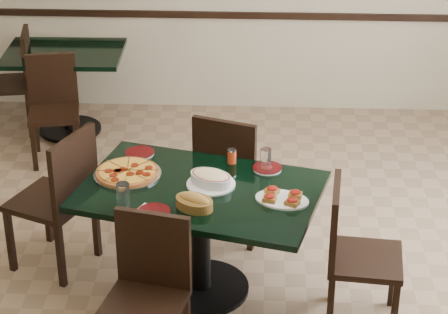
{
  "coord_description": "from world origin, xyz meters",
  "views": [
    {
      "loc": [
        0.09,
        -4.84,
        3.35
      ],
      "look_at": [
        -0.13,
        0.0,
        0.87
      ],
      "focal_mm": 70.0,
      "sensor_mm": 36.0,
      "label": 1
    }
  ],
  "objects_px": {
    "back_chair_near": "(53,102)",
    "back_chair_left": "(16,76)",
    "chair_right": "(352,248)",
    "pepperoni_pizza": "(127,172)",
    "bruschetta_platter": "(282,197)",
    "chair_near": "(148,286)",
    "chair_left": "(61,193)",
    "bread_basket": "(194,202)",
    "chair_far": "(230,170)",
    "main_table": "(200,214)",
    "back_table": "(66,76)",
    "lasagna_casserole": "(211,178)"
  },
  "relations": [
    {
      "from": "chair_near",
      "to": "chair_left",
      "type": "bearing_deg",
      "value": 139.1
    },
    {
      "from": "chair_near",
      "to": "bruschetta_platter",
      "type": "height_order",
      "value": "chair_near"
    },
    {
      "from": "chair_far",
      "to": "bruschetta_platter",
      "type": "relative_size",
      "value": 2.5
    },
    {
      "from": "pepperoni_pizza",
      "to": "lasagna_casserole",
      "type": "height_order",
      "value": "lasagna_casserole"
    },
    {
      "from": "chair_right",
      "to": "back_chair_near",
      "type": "bearing_deg",
      "value": 52.69
    },
    {
      "from": "chair_near",
      "to": "bruschetta_platter",
      "type": "bearing_deg",
      "value": 50.42
    },
    {
      "from": "back_chair_near",
      "to": "bruschetta_platter",
      "type": "height_order",
      "value": "back_chair_near"
    },
    {
      "from": "chair_far",
      "to": "lasagna_casserole",
      "type": "relative_size",
      "value": 2.96
    },
    {
      "from": "back_table",
      "to": "bruschetta_platter",
      "type": "xyz_separation_m",
      "value": [
        1.83,
        -2.47,
        0.25
      ]
    },
    {
      "from": "chair_left",
      "to": "bread_basket",
      "type": "distance_m",
      "value": 1.04
    },
    {
      "from": "pepperoni_pizza",
      "to": "chair_right",
      "type": "bearing_deg",
      "value": -16.83
    },
    {
      "from": "back_table",
      "to": "back_chair_near",
      "type": "height_order",
      "value": "back_chair_near"
    },
    {
      "from": "chair_near",
      "to": "chair_right",
      "type": "distance_m",
      "value": 1.23
    },
    {
      "from": "chair_far",
      "to": "bread_basket",
      "type": "xyz_separation_m",
      "value": [
        -0.18,
        -0.88,
        0.25
      ]
    },
    {
      "from": "lasagna_casserole",
      "to": "bread_basket",
      "type": "height_order",
      "value": "bread_basket"
    },
    {
      "from": "chair_right",
      "to": "bruschetta_platter",
      "type": "relative_size",
      "value": 2.43
    },
    {
      "from": "chair_left",
      "to": "lasagna_casserole",
      "type": "height_order",
      "value": "chair_left"
    },
    {
      "from": "pepperoni_pizza",
      "to": "back_table",
      "type": "bearing_deg",
      "value": 111.61
    },
    {
      "from": "chair_left",
      "to": "pepperoni_pizza",
      "type": "height_order",
      "value": "chair_left"
    },
    {
      "from": "chair_left",
      "to": "lasagna_casserole",
      "type": "xyz_separation_m",
      "value": [
        0.98,
        -0.18,
        0.23
      ]
    },
    {
      "from": "chair_near",
      "to": "back_chair_near",
      "type": "distance_m",
      "value": 2.79
    },
    {
      "from": "chair_near",
      "to": "chair_right",
      "type": "xyz_separation_m",
      "value": [
        1.16,
        0.43,
        0.0
      ]
    },
    {
      "from": "chair_right",
      "to": "bread_basket",
      "type": "relative_size",
      "value": 3.22
    },
    {
      "from": "main_table",
      "to": "back_chair_near",
      "type": "relative_size",
      "value": 1.87
    },
    {
      "from": "back_chair_near",
      "to": "back_chair_left",
      "type": "relative_size",
      "value": 0.96
    },
    {
      "from": "main_table",
      "to": "pepperoni_pizza",
      "type": "xyz_separation_m",
      "value": [
        -0.47,
        0.15,
        0.2
      ]
    },
    {
      "from": "back_chair_left",
      "to": "bread_basket",
      "type": "bearing_deg",
      "value": 24.29
    },
    {
      "from": "main_table",
      "to": "lasagna_casserole",
      "type": "xyz_separation_m",
      "value": [
        0.06,
        0.05,
        0.23
      ]
    },
    {
      "from": "back_chair_near",
      "to": "back_chair_left",
      "type": "height_order",
      "value": "back_chair_left"
    },
    {
      "from": "chair_near",
      "to": "chair_left",
      "type": "distance_m",
      "value": 1.15
    },
    {
      "from": "chair_near",
      "to": "pepperoni_pizza",
      "type": "height_order",
      "value": "chair_near"
    },
    {
      "from": "main_table",
      "to": "chair_right",
      "type": "relative_size",
      "value": 1.76
    },
    {
      "from": "chair_far",
      "to": "back_chair_left",
      "type": "xyz_separation_m",
      "value": [
        -1.94,
        1.71,
        -0.03
      ]
    },
    {
      "from": "back_chair_left",
      "to": "lasagna_casserole",
      "type": "bearing_deg",
      "value": 28.64
    },
    {
      "from": "chair_right",
      "to": "main_table",
      "type": "bearing_deg",
      "value": 79.94
    },
    {
      "from": "chair_far",
      "to": "chair_left",
      "type": "xyz_separation_m",
      "value": [
        -1.08,
        -0.42,
        0.03
      ]
    },
    {
      "from": "chair_right",
      "to": "pepperoni_pizza",
      "type": "distance_m",
      "value": 1.46
    },
    {
      "from": "back_chair_left",
      "to": "bread_basket",
      "type": "height_order",
      "value": "back_chair_left"
    },
    {
      "from": "back_chair_near",
      "to": "back_chair_left",
      "type": "bearing_deg",
      "value": 120.46
    },
    {
      "from": "chair_far",
      "to": "chair_right",
      "type": "xyz_separation_m",
      "value": [
        0.75,
        -0.91,
        -0.02
      ]
    },
    {
      "from": "main_table",
      "to": "chair_near",
      "type": "bearing_deg",
      "value": -94.18
    },
    {
      "from": "chair_far",
      "to": "back_chair_near",
      "type": "height_order",
      "value": "chair_far"
    },
    {
      "from": "back_table",
      "to": "bread_basket",
      "type": "bearing_deg",
      "value": -64.27
    },
    {
      "from": "bread_basket",
      "to": "chair_left",
      "type": "bearing_deg",
      "value": -178.57
    },
    {
      "from": "chair_right",
      "to": "lasagna_casserole",
      "type": "distance_m",
      "value": 0.95
    },
    {
      "from": "bruschetta_platter",
      "to": "bread_basket",
      "type": "bearing_deg",
      "value": -149.92
    },
    {
      "from": "chair_left",
      "to": "back_chair_left",
      "type": "height_order",
      "value": "chair_left"
    },
    {
      "from": "chair_near",
      "to": "pepperoni_pizza",
      "type": "xyz_separation_m",
      "value": [
        -0.22,
        0.85,
        0.25
      ]
    },
    {
      "from": "chair_right",
      "to": "back_table",
      "type": "bearing_deg",
      "value": 46.84
    },
    {
      "from": "back_chair_near",
      "to": "bread_basket",
      "type": "xyz_separation_m",
      "value": [
        1.32,
        -2.1,
        0.31
      ]
    }
  ]
}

